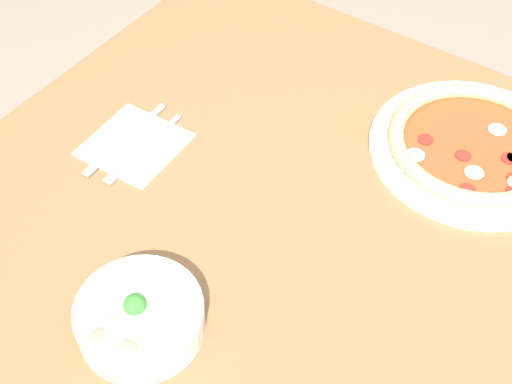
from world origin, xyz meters
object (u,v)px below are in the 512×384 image
bowl (140,317)px  fork (145,147)px  pizza (473,145)px  knife (129,136)px

bowl → fork: bowl is taller
pizza → fork: 0.56m
knife → bowl: bearing=43.1°
pizza → bowl: (0.24, 0.58, 0.01)m
bowl → fork: 0.35m
bowl → knife: (0.27, -0.28, -0.03)m
fork → pizza: bearing=123.1°
bowl → fork: (0.23, -0.27, -0.03)m
pizza → knife: size_ratio=1.68×
pizza → bowl: bearing=67.8°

